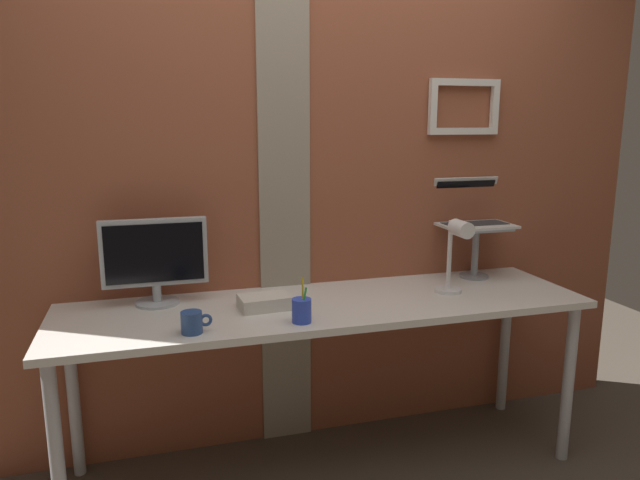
{
  "coord_description": "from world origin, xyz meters",
  "views": [
    {
      "loc": [
        -0.72,
        -2.13,
        1.52
      ],
      "look_at": [
        -0.03,
        0.23,
        1.01
      ],
      "focal_mm": 32.84,
      "sensor_mm": 36.0,
      "label": 1
    }
  ],
  "objects_px": {
    "monitor": "(155,257)",
    "pen_cup": "(302,310)",
    "desk_lamp": "(456,249)",
    "laptop": "(469,211)",
    "coffee_mug": "(192,322)"
  },
  "relations": [
    {
      "from": "monitor",
      "to": "laptop",
      "type": "bearing_deg",
      "value": 2.97
    },
    {
      "from": "monitor",
      "to": "laptop",
      "type": "relative_size",
      "value": 1.23
    },
    {
      "from": "desk_lamp",
      "to": "pen_cup",
      "type": "xyz_separation_m",
      "value": [
        -0.73,
        -0.15,
        -0.16
      ]
    },
    {
      "from": "laptop",
      "to": "pen_cup",
      "type": "bearing_deg",
      "value": -154.36
    },
    {
      "from": "desk_lamp",
      "to": "pen_cup",
      "type": "relative_size",
      "value": 1.92
    },
    {
      "from": "monitor",
      "to": "pen_cup",
      "type": "bearing_deg",
      "value": -36.56
    },
    {
      "from": "pen_cup",
      "to": "coffee_mug",
      "type": "xyz_separation_m",
      "value": [
        -0.41,
        0.0,
        -0.01
      ]
    },
    {
      "from": "laptop",
      "to": "pen_cup",
      "type": "height_order",
      "value": "laptop"
    },
    {
      "from": "pen_cup",
      "to": "coffee_mug",
      "type": "height_order",
      "value": "pen_cup"
    },
    {
      "from": "desk_lamp",
      "to": "monitor",
      "type": "bearing_deg",
      "value": 169.26
    },
    {
      "from": "monitor",
      "to": "coffee_mug",
      "type": "xyz_separation_m",
      "value": [
        0.12,
        -0.39,
        -0.16
      ]
    },
    {
      "from": "laptop",
      "to": "coffee_mug",
      "type": "bearing_deg",
      "value": -161.33
    },
    {
      "from": "desk_lamp",
      "to": "coffee_mug",
      "type": "bearing_deg",
      "value": -172.46
    },
    {
      "from": "monitor",
      "to": "coffee_mug",
      "type": "height_order",
      "value": "monitor"
    },
    {
      "from": "desk_lamp",
      "to": "laptop",
      "type": "bearing_deg",
      "value": 52.53
    }
  ]
}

